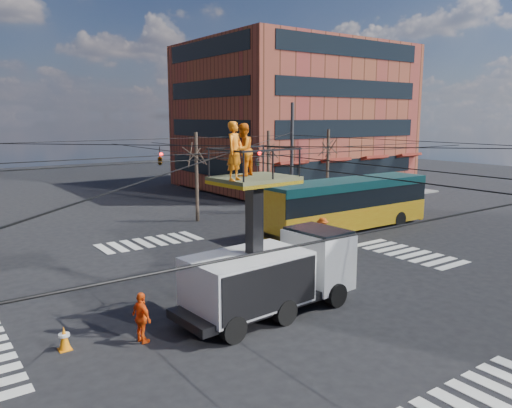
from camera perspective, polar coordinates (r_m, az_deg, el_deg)
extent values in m
plane|color=black|center=(20.56, -0.63, -10.01)|extent=(120.00, 120.00, 0.00)
cube|color=slate|center=(49.33, 5.47, 1.82)|extent=(18.00, 18.00, 0.12)
cube|color=brown|center=(51.77, 4.24, 9.93)|extent=(20.00, 16.00, 14.00)
cube|color=black|center=(46.12, 10.54, 4.12)|extent=(17.00, 0.12, 1.58)
cube|color=black|center=(46.26, -5.44, 4.26)|extent=(0.12, 13.60, 1.58)
cube|color=black|center=(45.90, 10.68, 8.47)|extent=(17.00, 0.12, 1.57)
cube|color=black|center=(46.05, -5.51, 8.60)|extent=(0.12, 13.60, 1.57)
cube|color=black|center=(45.95, 10.82, 12.83)|extent=(17.00, 0.12, 1.57)
cube|color=black|center=(46.10, -5.59, 12.95)|extent=(0.12, 13.60, 1.57)
cube|color=black|center=(46.27, 10.97, 17.16)|extent=(17.00, 0.12, 1.57)
cube|color=black|center=(46.41, -5.66, 17.27)|extent=(0.12, 13.60, 1.57)
cylinder|color=#2D2D30|center=(36.27, 4.11, 5.17)|extent=(0.24, 0.24, 8.00)
cylinder|color=black|center=(29.99, -13.97, 7.15)|extent=(24.00, 0.03, 0.03)
cylinder|color=black|center=(27.99, 20.09, 6.66)|extent=(0.03, 24.00, 0.03)
cylinder|color=black|center=(19.35, -0.66, 6.64)|extent=(24.02, 24.02, 0.03)
cylinder|color=black|center=(19.35, -0.66, 6.64)|extent=(24.02, 24.02, 0.03)
cylinder|color=black|center=(18.40, 1.48, 5.53)|extent=(24.00, 0.03, 0.03)
cylinder|color=black|center=(20.36, -2.60, 5.95)|extent=(24.00, 0.03, 0.03)
cylinder|color=black|center=(18.72, -3.69, 5.28)|extent=(0.03, 24.00, 0.03)
cylinder|color=black|center=(20.08, 2.16, 5.61)|extent=(0.03, 24.00, 0.03)
imported|color=black|center=(23.29, 0.18, 5.23)|extent=(0.16, 0.20, 1.00)
imported|color=black|center=(22.99, -10.94, 5.62)|extent=(0.26, 1.24, 0.50)
cylinder|color=#382B21|center=(33.69, -6.80, 3.05)|extent=(0.24, 0.24, 6.00)
cylinder|color=#382B21|center=(36.93, 1.41, 3.72)|extent=(0.24, 0.24, 6.00)
cylinder|color=#382B21|center=(40.79, 8.18, 4.22)|extent=(0.24, 0.24, 6.00)
cube|color=black|center=(18.32, 1.29, -10.73)|extent=(7.13, 2.67, 0.30)
cube|color=silver|center=(19.72, 7.08, -6.23)|extent=(1.96, 2.52, 2.20)
cube|color=black|center=(19.51, 7.13, -3.97)|extent=(1.75, 2.40, 0.80)
cube|color=silver|center=(17.48, -0.96, -8.63)|extent=(4.36, 2.78, 1.80)
cylinder|color=black|center=(19.18, 9.11, -10.21)|extent=(0.92, 0.41, 0.90)
cylinder|color=black|center=(20.68, 4.29, -8.60)|extent=(0.92, 0.41, 0.90)
cylinder|color=black|center=(17.44, 3.30, -12.20)|extent=(0.92, 0.41, 0.90)
cylinder|color=black|center=(19.07, -1.46, -10.20)|extent=(0.92, 0.41, 0.90)
cylinder|color=black|center=(16.14, -2.64, -14.08)|extent=(0.92, 0.41, 0.90)
cylinder|color=black|center=(17.90, -7.14, -11.67)|extent=(0.92, 0.41, 0.90)
cube|color=black|center=(17.19, -0.20, -2.95)|extent=(0.48, 0.48, 3.56)
cube|color=#4C5332|center=(16.88, -0.20, 2.95)|extent=(2.74, 2.27, 0.12)
cube|color=yellow|center=(16.90, -0.20, 2.55)|extent=(2.74, 2.27, 0.12)
imported|color=orange|center=(15.73, -2.44, 6.06)|extent=(0.81, 0.71, 1.86)
imported|color=orange|center=(16.95, -1.52, 6.21)|extent=(1.08, 0.99, 1.78)
cube|color=orange|center=(31.45, 10.37, -1.32)|extent=(11.81, 2.61, 1.30)
cube|color=black|center=(31.24, 10.44, 0.83)|extent=(11.81, 2.56, 1.10)
cube|color=#0E3B3E|center=(31.13, 10.48, 2.29)|extent=(11.81, 2.61, 0.50)
cube|color=orange|center=(27.53, 1.93, -1.40)|extent=(0.25, 2.47, 2.80)
cube|color=orange|center=(35.68, 16.93, 0.80)|extent=(0.25, 2.47, 2.80)
cube|color=black|center=(27.75, 1.84, -3.74)|extent=(0.15, 2.60, 0.30)
cube|color=gold|center=(27.37, 2.12, 1.20)|extent=(0.10, 1.60, 0.35)
cylinder|color=black|center=(27.92, 6.13, -3.60)|extent=(1.00, 0.30, 1.00)
cylinder|color=black|center=(29.67, 3.11, -2.74)|extent=(1.00, 0.30, 1.00)
cylinder|color=black|center=(33.40, 16.05, -1.68)|extent=(1.00, 0.30, 1.00)
cylinder|color=black|center=(34.88, 13.03, -1.06)|extent=(1.00, 0.30, 1.00)
cone|color=orange|center=(16.76, -21.07, -14.12)|extent=(0.36, 0.36, 0.74)
imported|color=#F2500F|center=(16.38, -12.93, -12.55)|extent=(0.54, 1.01, 1.65)
imported|color=#FF5710|center=(26.86, 7.59, -3.38)|extent=(1.16, 1.28, 1.73)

